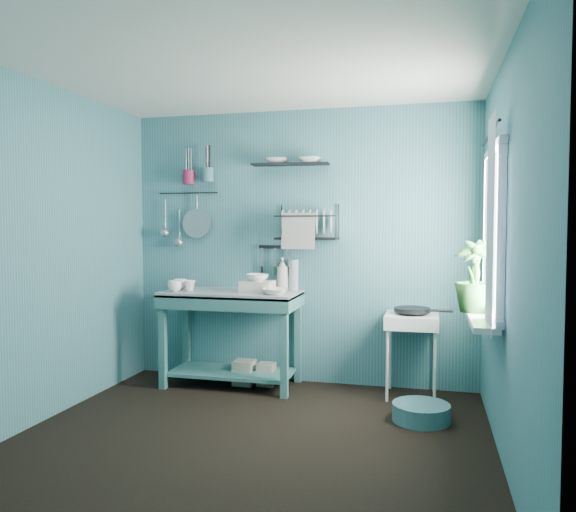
% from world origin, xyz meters
% --- Properties ---
extents(floor, '(3.20, 3.20, 0.00)m').
position_xyz_m(floor, '(0.00, 0.00, 0.00)').
color(floor, black).
rests_on(floor, ground).
extents(ceiling, '(3.20, 3.20, 0.00)m').
position_xyz_m(ceiling, '(0.00, 0.00, 2.50)').
color(ceiling, silver).
rests_on(ceiling, ground).
extents(wall_back, '(3.20, 0.00, 3.20)m').
position_xyz_m(wall_back, '(0.00, 1.50, 1.25)').
color(wall_back, '#3C737C').
rests_on(wall_back, ground).
extents(wall_front, '(3.20, 0.00, 3.20)m').
position_xyz_m(wall_front, '(0.00, -1.50, 1.25)').
color(wall_front, '#3C737C').
rests_on(wall_front, ground).
extents(wall_left, '(0.00, 3.00, 3.00)m').
position_xyz_m(wall_left, '(-1.60, 0.00, 1.25)').
color(wall_left, '#3C737C').
rests_on(wall_left, ground).
extents(wall_right, '(0.00, 3.00, 3.00)m').
position_xyz_m(wall_right, '(1.60, 0.00, 1.25)').
color(wall_right, '#3C737C').
rests_on(wall_right, ground).
extents(work_counter, '(1.27, 0.74, 0.86)m').
position_xyz_m(work_counter, '(-0.56, 1.21, 0.43)').
color(work_counter, '#356F6C').
rests_on(work_counter, floor).
extents(mug_left, '(0.12, 0.12, 0.10)m').
position_xyz_m(mug_left, '(-1.04, 1.05, 0.91)').
color(mug_left, white).
rests_on(mug_left, work_counter).
extents(mug_mid, '(0.14, 0.14, 0.09)m').
position_xyz_m(mug_mid, '(-0.94, 1.15, 0.90)').
color(mug_mid, white).
rests_on(mug_mid, work_counter).
extents(mug_right, '(0.17, 0.17, 0.10)m').
position_xyz_m(mug_right, '(-1.06, 1.21, 0.91)').
color(mug_right, white).
rests_on(mug_right, work_counter).
extents(wash_tub, '(0.28, 0.22, 0.10)m').
position_xyz_m(wash_tub, '(-0.31, 1.19, 0.91)').
color(wash_tub, beige).
rests_on(wash_tub, work_counter).
extents(tub_bowl, '(0.20, 0.19, 0.06)m').
position_xyz_m(tub_bowl, '(-0.31, 1.19, 0.99)').
color(tub_bowl, white).
rests_on(tub_bowl, wash_tub).
extents(soap_bottle, '(0.11, 0.12, 0.30)m').
position_xyz_m(soap_bottle, '(-0.14, 1.41, 1.01)').
color(soap_bottle, beige).
rests_on(soap_bottle, work_counter).
extents(water_bottle, '(0.09, 0.09, 0.28)m').
position_xyz_m(water_bottle, '(-0.04, 1.43, 1.00)').
color(water_bottle, '#A3AFB6').
rests_on(water_bottle, work_counter).
extents(counter_bowl, '(0.22, 0.22, 0.05)m').
position_xyz_m(counter_bowl, '(-0.11, 1.06, 0.88)').
color(counter_bowl, white).
rests_on(counter_bowl, work_counter).
extents(hotplate_stand, '(0.51, 0.51, 0.70)m').
position_xyz_m(hotplate_stand, '(1.02, 1.26, 0.35)').
color(hotplate_stand, white).
rests_on(hotplate_stand, floor).
extents(frying_pan, '(0.30, 0.30, 0.03)m').
position_xyz_m(frying_pan, '(1.02, 1.26, 0.74)').
color(frying_pan, black).
rests_on(frying_pan, hotplate_stand).
extents(knife_strip, '(0.32, 0.05, 0.03)m').
position_xyz_m(knife_strip, '(-0.23, 1.47, 1.25)').
color(knife_strip, black).
rests_on(knife_strip, wall_back).
extents(dish_rack, '(0.58, 0.31, 0.32)m').
position_xyz_m(dish_rack, '(0.09, 1.37, 1.48)').
color(dish_rack, black).
rests_on(dish_rack, wall_back).
extents(upper_shelf, '(0.71, 0.24, 0.02)m').
position_xyz_m(upper_shelf, '(-0.07, 1.40, 2.00)').
color(upper_shelf, black).
rests_on(upper_shelf, wall_back).
extents(shelf_bowl_left, '(0.21, 0.21, 0.05)m').
position_xyz_m(shelf_bowl_left, '(-0.19, 1.40, 2.03)').
color(shelf_bowl_left, white).
rests_on(shelf_bowl_left, upper_shelf).
extents(shelf_bowl_right, '(0.22, 0.22, 0.05)m').
position_xyz_m(shelf_bowl_right, '(0.11, 1.40, 2.07)').
color(shelf_bowl_right, white).
rests_on(shelf_bowl_right, upper_shelf).
extents(utensil_cup_magenta, '(0.11, 0.11, 0.13)m').
position_xyz_m(utensil_cup_magenta, '(-1.07, 1.42, 1.90)').
color(utensil_cup_magenta, '#991C45').
rests_on(utensil_cup_magenta, wall_back).
extents(utensil_cup_teal, '(0.11, 0.11, 0.13)m').
position_xyz_m(utensil_cup_teal, '(-0.87, 1.42, 1.92)').
color(utensil_cup_teal, teal).
rests_on(utensil_cup_teal, wall_back).
extents(colander, '(0.28, 0.03, 0.28)m').
position_xyz_m(colander, '(-1.00, 1.45, 1.47)').
color(colander, '#9DA0A4').
rests_on(colander, wall_back).
extents(ladle_outer, '(0.01, 0.01, 0.30)m').
position_xyz_m(ladle_outer, '(-1.33, 1.46, 1.55)').
color(ladle_outer, '#9DA0A4').
rests_on(ladle_outer, wall_back).
extents(ladle_inner, '(0.01, 0.01, 0.30)m').
position_xyz_m(ladle_inner, '(-1.19, 1.46, 1.45)').
color(ladle_inner, '#9DA0A4').
rests_on(ladle_inner, wall_back).
extents(hook_rail, '(0.60, 0.01, 0.01)m').
position_xyz_m(hook_rail, '(-1.09, 1.47, 1.76)').
color(hook_rail, black).
rests_on(hook_rail, wall_back).
extents(window_glass, '(0.00, 1.10, 1.10)m').
position_xyz_m(window_glass, '(1.59, 0.45, 1.40)').
color(window_glass, white).
rests_on(window_glass, wall_right).
extents(windowsill, '(0.16, 0.95, 0.04)m').
position_xyz_m(windowsill, '(1.50, 0.45, 0.81)').
color(windowsill, white).
rests_on(windowsill, wall_right).
extents(curtain, '(0.00, 1.35, 1.35)m').
position_xyz_m(curtain, '(1.52, 0.15, 1.45)').
color(curtain, silver).
rests_on(curtain, wall_right).
extents(curtain_rod, '(0.02, 1.05, 0.02)m').
position_xyz_m(curtain_rod, '(1.54, 0.45, 2.05)').
color(curtain_rod, black).
rests_on(curtain_rod, wall_right).
extents(potted_plant, '(0.37, 0.37, 0.52)m').
position_xyz_m(potted_plant, '(1.47, 0.64, 1.09)').
color(potted_plant, '#286227').
rests_on(potted_plant, windowsill).
extents(storage_tin_large, '(0.18, 0.18, 0.22)m').
position_xyz_m(storage_tin_large, '(-0.46, 1.26, 0.11)').
color(storage_tin_large, gray).
rests_on(storage_tin_large, floor).
extents(storage_tin_small, '(0.15, 0.15, 0.20)m').
position_xyz_m(storage_tin_small, '(-0.26, 1.29, 0.10)').
color(storage_tin_small, gray).
rests_on(storage_tin_small, floor).
extents(floor_basin, '(0.42, 0.42, 0.13)m').
position_xyz_m(floor_basin, '(1.11, 0.66, 0.07)').
color(floor_basin, teal).
rests_on(floor_basin, floor).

